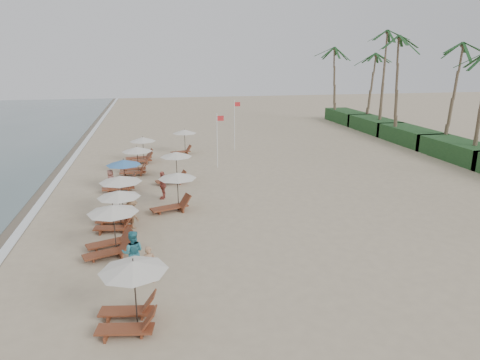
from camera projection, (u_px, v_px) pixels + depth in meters
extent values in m
plane|color=tan|center=(252.00, 252.00, 19.85)|extent=(160.00, 160.00, 0.00)
cube|color=#6B5E4C|center=(20.00, 201.00, 26.85)|extent=(3.20, 140.00, 0.01)
cube|color=white|center=(42.00, 200.00, 27.10)|extent=(0.50, 140.00, 0.02)
cube|color=#193D1C|center=(460.00, 151.00, 37.54)|extent=(3.20, 8.00, 1.60)
cube|color=#193D1C|center=(410.00, 136.00, 44.60)|extent=(3.20, 8.00, 1.60)
cube|color=#193D1C|center=(374.00, 125.00, 51.66)|extent=(3.20, 8.00, 1.60)
cube|color=#193D1C|center=(347.00, 117.00, 58.72)|extent=(3.20, 8.00, 1.60)
cylinder|color=brown|center=(480.00, 110.00, 34.92)|extent=(0.36, 0.36, 9.00)
cylinder|color=brown|center=(449.00, 99.00, 39.88)|extent=(0.36, 0.36, 9.80)
cylinder|color=brown|center=(400.00, 91.00, 44.31)|extent=(0.36, 0.36, 10.60)
cylinder|color=brown|center=(383.00, 84.00, 49.27)|extent=(0.36, 0.36, 11.40)
cylinder|color=brown|center=(367.00, 91.00, 54.68)|extent=(0.36, 0.36, 9.00)
cylinder|color=brown|center=(337.00, 85.00, 59.11)|extent=(0.36, 0.36, 9.80)
cylinder|color=black|center=(135.00, 295.00, 14.17)|extent=(0.05, 0.05, 2.29)
cone|color=silver|center=(133.00, 266.00, 13.88)|extent=(2.26, 2.26, 0.35)
cylinder|color=black|center=(115.00, 230.00, 19.55)|extent=(0.05, 0.05, 2.23)
cone|color=silver|center=(113.00, 209.00, 19.27)|extent=(2.30, 2.30, 0.35)
cylinder|color=black|center=(120.00, 210.00, 22.40)|extent=(0.05, 0.05, 1.99)
cone|color=silver|center=(119.00, 194.00, 22.15)|extent=(2.22, 2.22, 0.35)
cylinder|color=black|center=(122.00, 196.00, 24.29)|extent=(0.05, 0.05, 2.22)
cone|color=silver|center=(120.00, 179.00, 24.01)|extent=(2.38, 2.38, 0.35)
cylinder|color=black|center=(125.00, 175.00, 29.03)|extent=(0.05, 0.05, 1.98)
cone|color=#3D75B4|center=(124.00, 162.00, 28.79)|extent=(2.33, 2.33, 0.35)
cylinder|color=black|center=(138.00, 161.00, 32.95)|extent=(0.05, 0.05, 2.02)
cone|color=silver|center=(137.00, 149.00, 32.70)|extent=(2.29, 2.29, 0.35)
cylinder|color=black|center=(143.00, 150.00, 36.54)|extent=(0.05, 0.05, 2.09)
cone|color=silver|center=(143.00, 139.00, 36.28)|extent=(2.20, 2.20, 0.35)
cylinder|color=black|center=(178.00, 192.00, 25.23)|extent=(0.05, 0.05, 2.15)
cone|color=silver|center=(177.00, 176.00, 24.96)|extent=(2.24, 2.24, 0.35)
cylinder|color=black|center=(177.00, 168.00, 30.66)|extent=(0.05, 0.05, 2.15)
cone|color=silver|center=(176.00, 154.00, 30.39)|extent=(2.24, 2.24, 0.35)
cylinder|color=black|center=(185.00, 142.00, 39.95)|extent=(0.05, 0.05, 2.15)
cone|color=silver|center=(185.00, 131.00, 39.68)|extent=(2.24, 2.24, 0.35)
imported|color=tan|center=(149.00, 265.00, 17.04)|extent=(0.57, 0.39, 1.52)
imported|color=teal|center=(133.00, 253.00, 17.67)|extent=(0.97, 0.78, 1.89)
imported|color=#886445|center=(133.00, 214.00, 22.48)|extent=(1.01, 1.18, 1.58)
imported|color=#B35547|center=(163.00, 185.00, 27.12)|extent=(0.69, 1.13, 1.79)
imported|color=#A46559|center=(111.00, 181.00, 28.63)|extent=(0.63, 0.83, 1.51)
cylinder|color=silver|center=(217.00, 141.00, 34.48)|extent=(0.08, 0.08, 4.39)
cube|color=red|center=(220.00, 118.00, 34.04)|extent=(0.55, 0.02, 0.40)
cylinder|color=silver|center=(234.00, 126.00, 40.85)|extent=(0.08, 0.08, 4.79)
cube|color=red|center=(237.00, 104.00, 40.36)|extent=(0.55, 0.02, 0.40)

